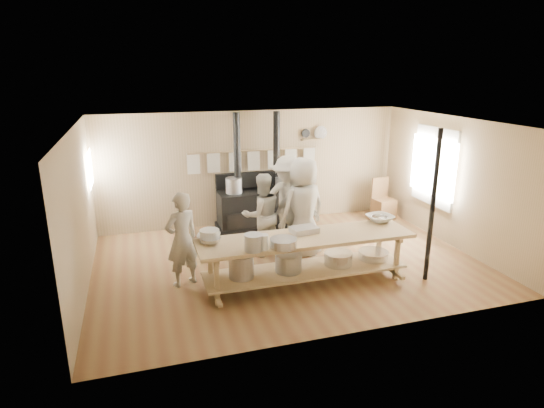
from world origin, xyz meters
name	(u,v)px	position (x,y,z in m)	size (l,w,h in m)	color
ground	(288,262)	(0.00, 0.00, 0.00)	(7.00, 7.00, 0.00)	brown
room_shell	(289,178)	(0.00, 0.00, 1.62)	(7.00, 7.00, 7.00)	tan
window_right	(434,167)	(3.47, 0.60, 1.50)	(0.09, 1.50, 1.65)	beige
left_opening	(90,169)	(-3.45, 2.00, 1.60)	(0.00, 0.90, 0.90)	white
stove	(258,205)	(-0.01, 2.12, 0.52)	(1.90, 0.75, 2.60)	black
towel_rail	(254,158)	(0.00, 2.40, 1.56)	(3.00, 0.04, 0.47)	tan
back_wall_shelf	(314,135)	(1.46, 2.43, 2.00)	(0.63, 0.14, 0.32)	tan
prep_table	(305,255)	(-0.01, -0.90, 0.52)	(3.60, 0.90, 0.85)	tan
support_post	(433,207)	(2.05, -1.35, 1.30)	(0.08, 0.08, 2.60)	black
cook_far_left	(182,239)	(-1.96, -0.33, 0.80)	(0.59, 0.39, 1.61)	#AEAA9A
cook_left	(262,215)	(-0.35, 0.53, 0.81)	(0.79, 0.61, 1.62)	#AEAA9A
cook_center	(303,208)	(0.37, 0.21, 0.97)	(0.95, 0.62, 1.94)	#AEAA9A
cook_right	(296,215)	(0.32, 0.48, 0.75)	(0.88, 0.37, 1.50)	#AEAA9A
cook_by_window	(288,201)	(0.30, 0.91, 0.92)	(1.19, 0.68, 1.84)	#AEAA9A
chair	(383,207)	(3.04, 1.80, 0.29)	(0.49, 0.49, 0.98)	brown
bowl_white_a	(209,237)	(-1.55, -0.57, 0.90)	(0.37, 0.37, 0.09)	silver
bowl_steel_a	(211,241)	(-1.55, -0.76, 0.90)	(0.32, 0.32, 0.10)	silver
bowl_white_b	(380,218)	(1.55, -0.57, 0.91)	(0.47, 0.47, 0.11)	silver
bowl_steel_b	(379,219)	(1.54, -0.57, 0.89)	(0.29, 0.29, 0.09)	silver
roasting_pan	(304,230)	(0.04, -0.72, 0.90)	(0.44, 0.30, 0.10)	#B2B2B7
mixing_bowl_large	(283,243)	(-0.50, -1.23, 0.92)	(0.43, 0.43, 0.14)	silver
bucket_galv	(253,243)	(-0.98, -1.23, 0.98)	(0.28, 0.28, 0.26)	gray
deep_bowl_enamel	(210,236)	(-1.55, -0.67, 0.95)	(0.31, 0.31, 0.20)	silver
pitcher	(263,242)	(-0.82, -1.23, 0.97)	(0.15, 0.15, 0.24)	silver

